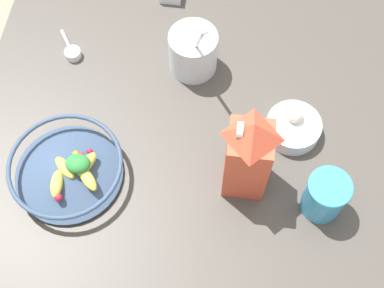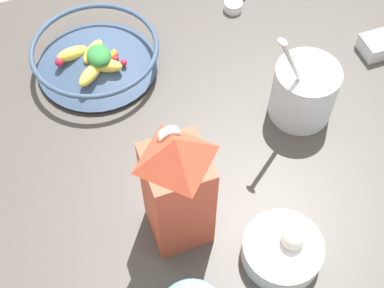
# 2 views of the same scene
# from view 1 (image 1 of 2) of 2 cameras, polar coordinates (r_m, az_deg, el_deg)

# --- Properties ---
(ground_plane) EXTENTS (6.00, 6.00, 0.00)m
(ground_plane) POSITION_cam_1_polar(r_m,az_deg,el_deg) (1.29, 0.68, 1.34)
(ground_plane) COLOR gray
(countertop) EXTENTS (1.05, 1.05, 0.05)m
(countertop) POSITION_cam_1_polar(r_m,az_deg,el_deg) (1.27, 0.69, 1.86)
(countertop) COLOR #47423D
(countertop) RESTS_ON ground_plane
(fruit_bowl) EXTENTS (0.25, 0.25, 0.08)m
(fruit_bowl) POSITION_cam_1_polar(r_m,az_deg,el_deg) (1.18, -13.16, -2.58)
(fruit_bowl) COLOR #384C6B
(fruit_bowl) RESTS_ON countertop
(milk_carton) EXTENTS (0.09, 0.09, 0.25)m
(milk_carton) POSITION_cam_1_polar(r_m,az_deg,el_deg) (1.07, 5.99, -1.15)
(milk_carton) COLOR #CC4C33
(milk_carton) RESTS_ON countertop
(yogurt_tub) EXTENTS (0.15, 0.12, 0.25)m
(yogurt_tub) POSITION_cam_1_polar(r_m,az_deg,el_deg) (1.28, 0.12, 9.99)
(yogurt_tub) COLOR silver
(yogurt_tub) RESTS_ON countertop
(drinking_cup) EXTENTS (0.09, 0.09, 0.11)m
(drinking_cup) POSITION_cam_1_polar(r_m,az_deg,el_deg) (1.14, 14.02, -5.33)
(drinking_cup) COLOR #3893C6
(drinking_cup) RESTS_ON countertop
(measuring_scoop) EXTENTS (0.09, 0.07, 0.02)m
(measuring_scoop) POSITION_cam_1_polar(r_m,az_deg,el_deg) (1.37, -12.67, 9.54)
(measuring_scoop) COLOR white
(measuring_scoop) RESTS_ON countertop
(garlic_bowl) EXTENTS (0.13, 0.13, 0.07)m
(garlic_bowl) POSITION_cam_1_polar(r_m,az_deg,el_deg) (1.23, 10.73, 1.65)
(garlic_bowl) COLOR white
(garlic_bowl) RESTS_ON countertop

